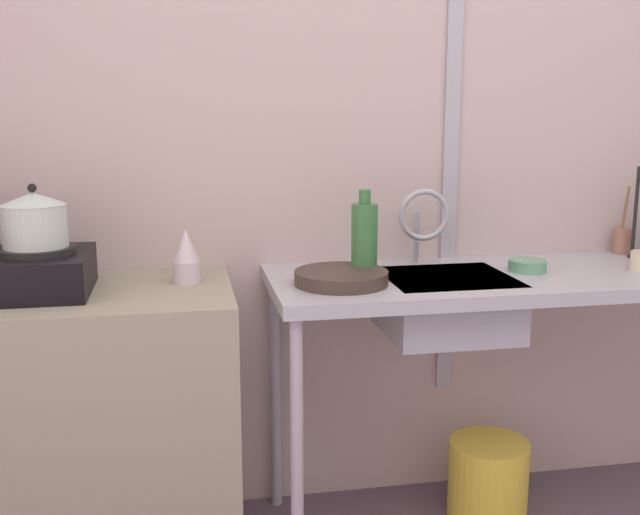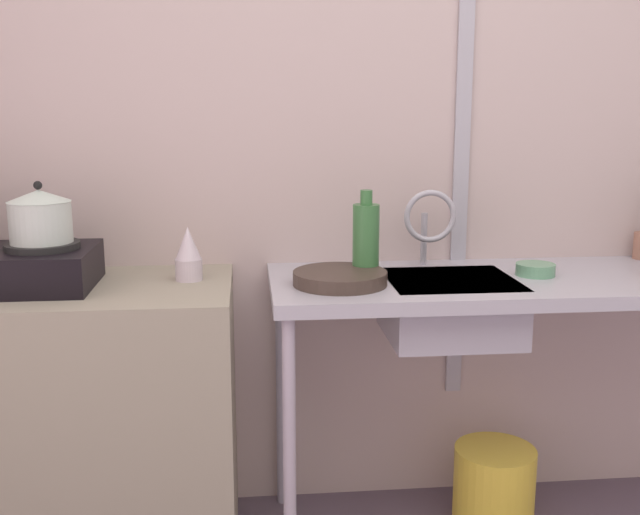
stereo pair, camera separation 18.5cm
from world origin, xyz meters
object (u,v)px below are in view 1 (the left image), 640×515
Objects in this scene: utensil_jar at (622,239)px; bucket_on_floor at (488,480)px; bottle_by_sink at (364,239)px; pot_on_right_burner at (34,220)px; sink_basin at (447,305)px; frying_pan at (341,278)px; small_bowl_on_drainboard at (527,266)px; faucet at (423,218)px; percolator at (186,257)px.

bucket_on_floor is (-0.55, -0.21, -0.75)m from utensil_jar.
bottle_by_sink is 0.99m from utensil_jar.
pot_on_right_burner is 0.65× the size of bucket_on_floor.
bottle_by_sink is 0.92m from bucket_on_floor.
frying_pan is (-0.34, -0.04, 0.11)m from sink_basin.
small_bowl_on_drainboard is 0.50m from utensil_jar.
faucet reaches higher than frying_pan.
utensil_jar is at bearing 6.53° from pot_on_right_burner.
faucet is 2.14× the size of small_bowl_on_drainboard.
small_bowl_on_drainboard is at bearing -2.20° from percolator.
faucet is at bearing 6.45° from pot_on_right_burner.
pot_on_right_burner is 1.45m from small_bowl_on_drainboard.
utensil_jar is at bearing 6.66° from faucet.
frying_pan is 1.02× the size of bucket_on_floor.
faucet is at bearing 30.92° from frying_pan.
pot_on_right_burner is at bearing -178.50° from bottle_by_sink.
bottle_by_sink is (0.52, -0.03, 0.04)m from percolator.
small_bowl_on_drainboard is (0.30, -0.12, -0.14)m from faucet.
pot_on_right_burner is 1.62m from bucket_on_floor.
pot_on_right_burner is 0.74× the size of utensil_jar.
pot_on_right_burner reaches higher than bucket_on_floor.
pot_on_right_burner reaches higher than small_bowl_on_drainboard.
utensil_jar is at bearing 24.57° from small_bowl_on_drainboard.
percolator is 1.50m from utensil_jar.
utensil_jar is at bearing 6.39° from percolator.
frying_pan reaches higher than small_bowl_on_drainboard.
small_bowl_on_drainboard is at bearing -1.60° from bottle_by_sink.
sink_basin is 1.62× the size of utensil_jar.
pot_on_right_burner is 1.47× the size of small_bowl_on_drainboard.
sink_basin is 0.63m from bucket_on_floor.
utensil_jar is at bearing 17.76° from sink_basin.
sink_basin is at bearing -8.72° from bottle_by_sink.
bucket_on_floor is (0.95, -0.04, -0.78)m from percolator.
pot_on_right_burner reaches higher than faucet.
percolator is 0.68× the size of utensil_jar.
pot_on_right_burner is 0.66× the size of bottle_by_sink.
faucet is 0.24m from bottle_by_sink.
sink_basin is at bearing -76.54° from faucet.
sink_basin is 0.77m from utensil_jar.
pot_on_right_burner is at bearing -173.47° from utensil_jar.
frying_pan is (-0.30, -0.18, -0.14)m from faucet.
faucet is 0.96× the size of bottle_by_sink.
frying_pan is 1.09m from utensil_jar.
frying_pan is 1.16× the size of utensil_jar.
small_bowl_on_drainboard is 0.50× the size of utensil_jar.
percolator is 0.59× the size of frying_pan.
faucet is 0.93× the size of frying_pan.
faucet reaches higher than utensil_jar.
faucet reaches higher than bucket_on_floor.
small_bowl_on_drainboard is 0.72m from bucket_on_floor.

